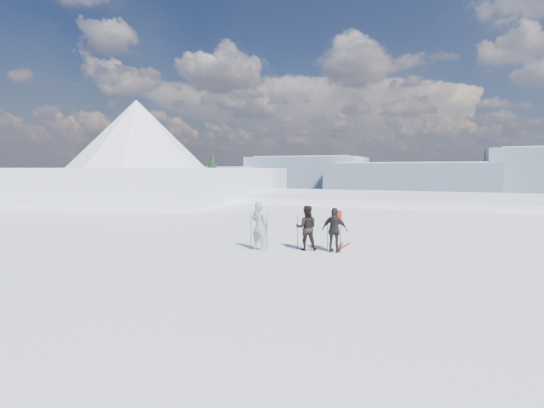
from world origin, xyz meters
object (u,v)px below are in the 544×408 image
at_px(skier_grey, 259,226).
at_px(skier_dark, 306,228).
at_px(skis_loose, 342,247).
at_px(skier_pack, 335,230).

height_order(skier_grey, skier_dark, skier_grey).
xyz_separation_m(skier_dark, skis_loose, (1.04, 1.07, -0.80)).
relative_size(skier_grey, skis_loose, 1.05).
relative_size(skier_grey, skier_pack, 1.12).
bearing_deg(skier_grey, skier_pack, -154.30).
bearing_deg(skier_dark, skier_pack, 161.57).
relative_size(skier_pack, skis_loose, 0.93).
height_order(skier_dark, skis_loose, skier_dark).
xyz_separation_m(skier_grey, skis_loose, (2.61, 1.76, -0.87)).
bearing_deg(skier_grey, skier_dark, -145.71).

